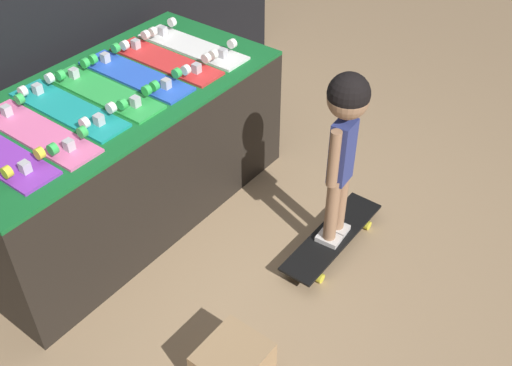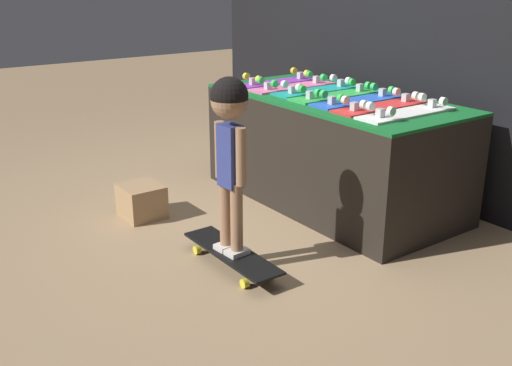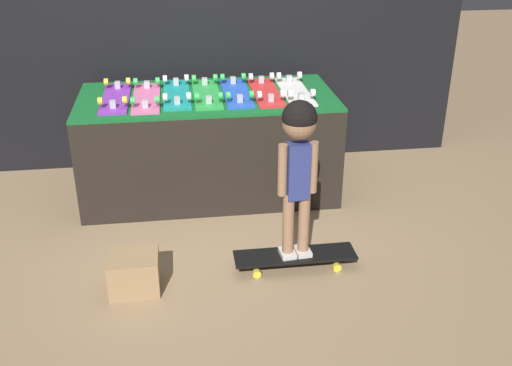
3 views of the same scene
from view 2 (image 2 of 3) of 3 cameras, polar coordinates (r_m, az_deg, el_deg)
The scene contains 13 objects.
ground_plane at distance 4.04m, azimuth 0.60°, elevation -3.49°, with size 16.00×16.00×0.00m, color #9E7F5B.
back_wall at distance 4.59m, azimuth 13.66°, elevation 13.44°, with size 4.31×0.10×2.27m.
display_rack at distance 4.29m, azimuth 7.31°, elevation 3.13°, with size 1.86×0.91×0.76m.
skateboard_purple_on_rack at distance 4.68m, azimuth 2.02°, elevation 9.67°, with size 0.19×0.70×0.09m.
skateboard_pink_on_rack at distance 4.50m, azimuth 3.51°, elevation 9.25°, with size 0.19×0.70×0.09m.
skateboard_teal_on_rack at distance 4.37m, azimuth 5.82°, elevation 8.88°, with size 0.19×0.70×0.09m.
skateboard_green_on_rack at distance 4.20m, azimuth 7.59°, elevation 8.38°, with size 0.19×0.70×0.09m.
skateboard_blue_on_rack at distance 4.04m, azimuth 9.68°, elevation 7.85°, with size 0.19×0.70×0.09m.
skateboard_red_on_rack at distance 3.89m, azimuth 11.79°, elevation 7.25°, with size 0.19×0.70×0.09m.
skateboard_white_on_rack at distance 3.74m, azimuth 14.17°, elevation 6.61°, with size 0.19×0.70×0.09m.
skateboard_on_floor at distance 3.40m, azimuth -2.34°, elevation -6.77°, with size 0.75×0.19×0.09m.
child at distance 3.15m, azimuth -2.51°, elevation 4.80°, with size 0.24×0.20×0.98m.
storage_box at distance 4.13m, azimuth -10.84°, elevation -1.68°, with size 0.29×0.26×0.22m.
Camera 2 is at (3.00, -2.20, 1.58)m, focal length 42.00 mm.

